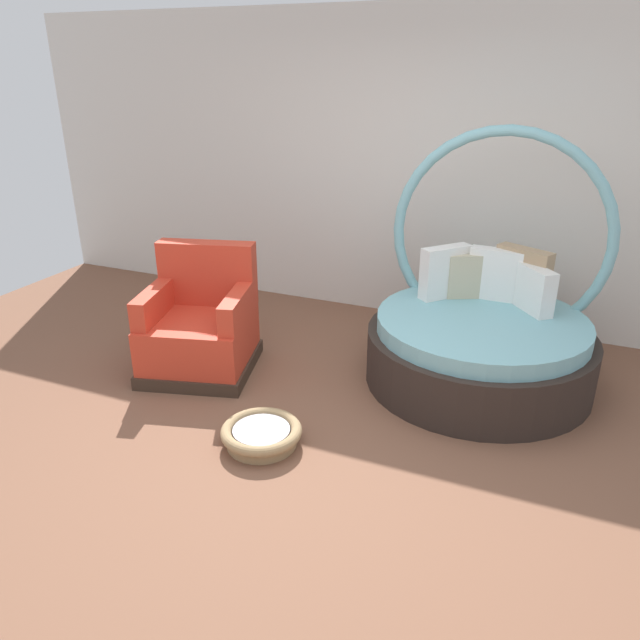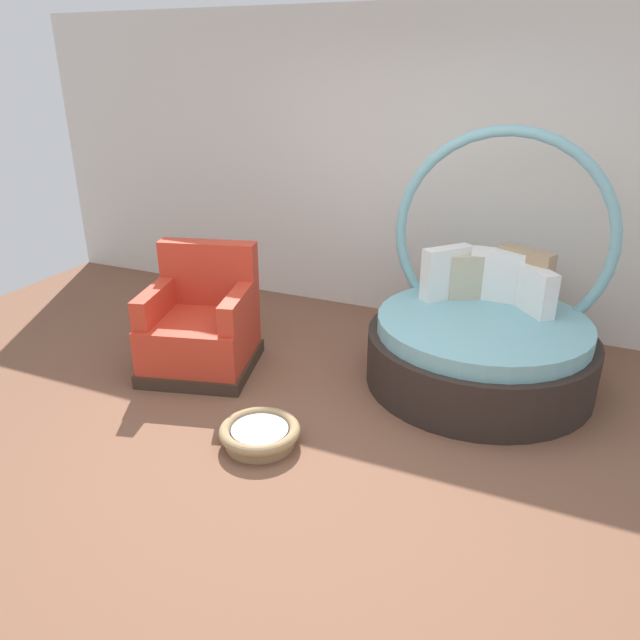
{
  "view_description": "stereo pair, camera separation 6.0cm",
  "coord_description": "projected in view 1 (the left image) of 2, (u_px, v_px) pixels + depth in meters",
  "views": [
    {
      "loc": [
        1.3,
        -2.84,
        2.22
      ],
      "look_at": [
        -0.22,
        0.75,
        0.55
      ],
      "focal_mm": 34.0,
      "sensor_mm": 36.0,
      "label": 1
    },
    {
      "loc": [
        1.36,
        -2.81,
        2.22
      ],
      "look_at": [
        -0.22,
        0.75,
        0.55
      ],
      "focal_mm": 34.0,
      "sensor_mm": 36.0,
      "label": 2
    }
  ],
  "objects": [
    {
      "name": "red_armchair",
      "position": [
        201.0,
        328.0,
        4.66
      ],
      "size": [
        0.98,
        0.98,
        0.94
      ],
      "color": "#38281E",
      "rests_on": "ground_plane"
    },
    {
      "name": "round_daybed",
      "position": [
        482.0,
        332.0,
        4.49
      ],
      "size": [
        1.65,
        1.65,
        1.81
      ],
      "color": "#2D231E",
      "rests_on": "ground_plane"
    },
    {
      "name": "ground_plane",
      "position": [
        306.0,
        453.0,
        3.75
      ],
      "size": [
        8.0,
        8.0,
        0.02
      ],
      "primitive_type": "cube",
      "color": "brown"
    },
    {
      "name": "pet_basket",
      "position": [
        262.0,
        434.0,
        3.78
      ],
      "size": [
        0.51,
        0.51,
        0.13
      ],
      "color": "#9E7F56",
      "rests_on": "ground_plane"
    },
    {
      "name": "back_wall",
      "position": [
        420.0,
        171.0,
        5.31
      ],
      "size": [
        8.0,
        0.12,
        2.67
      ],
      "primitive_type": "cube",
      "color": "silver",
      "rests_on": "ground_plane"
    }
  ]
}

